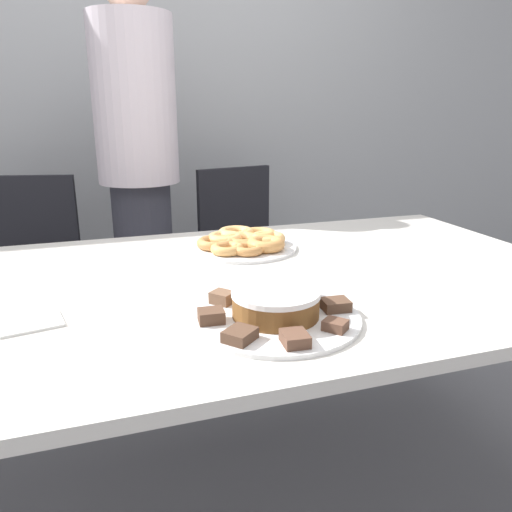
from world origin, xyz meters
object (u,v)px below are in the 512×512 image
Objects in this scene: office_chair_left at (29,288)px; plate_cake at (275,318)px; frosted_cake at (275,303)px; plate_donuts at (243,247)px; office_chair_right at (249,266)px; napkin at (31,323)px; person_standing at (139,169)px.

office_chair_left is 1.50m from plate_cake.
plate_donuts is at bearing 80.09° from frosted_cake.
frosted_cake reaches higher than plate_donuts.
plate_cake is at bearing -99.91° from plate_donuts.
plate_cake is (-0.35, -1.31, 0.32)m from office_chair_right.
office_chair_left is at bearing 97.34° from napkin.
plate_cake is at bearing -118.00° from office_chair_right.
person_standing reaches higher than plate_cake.
person_standing is at bearing 167.46° from office_chair_right.
napkin is (-0.50, 0.14, -0.00)m from plate_cake.
office_chair_right is 6.25× the size of napkin.
office_chair_left is (-0.50, 0.00, -0.50)m from person_standing.
person_standing is at bearing 73.20° from napkin.
office_chair_left reaches higher than plate_donuts.
office_chair_left is 1.22m from napkin.
office_chair_left is at bearing 134.93° from plate_donuts.
napkin is at bearing -106.80° from person_standing.
plate_cake is (0.15, -1.31, -0.18)m from person_standing.
plate_cake is at bearing -50.86° from office_chair_left.
plate_donuts is at bearing -32.35° from office_chair_left.
person_standing is at bearing 96.50° from frosted_cake.
plate_donuts is at bearing 34.90° from napkin.
person_standing is 5.04× the size of plate_donuts.
person_standing is at bearing 96.50° from plate_cake.
plate_donuts is 1.80× the size of frosted_cake.
frosted_cake is at bearing -15.86° from napkin.
napkin is (-0.50, 0.14, -0.04)m from frosted_cake.
office_chair_left is 1.51m from frosted_cake.
person_standing is 1.33m from plate_cake.
napkin is at bearing -139.09° from office_chair_right.
office_chair_right reaches higher than plate_cake.
office_chair_right is at bearing 71.22° from plate_donuts.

